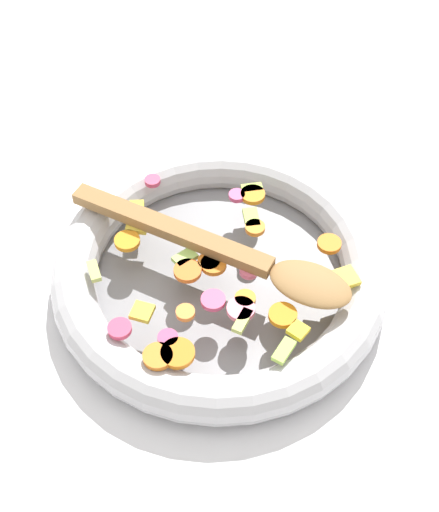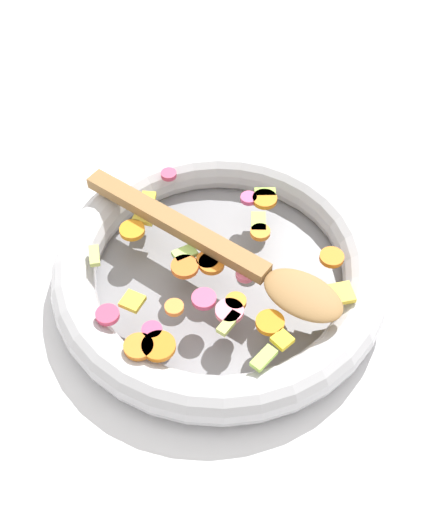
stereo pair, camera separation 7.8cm
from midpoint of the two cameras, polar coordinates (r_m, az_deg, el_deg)
name	(u,v)px [view 1 (the left image)]	position (r m, az deg, el deg)	size (l,w,h in m)	color
ground_plane	(220,283)	(0.82, -2.72, -2.38)	(4.00, 4.00, 0.00)	silver
skillet	(220,272)	(0.80, -2.78, -1.43)	(0.38, 0.38, 0.05)	slate
chopped_vegetables	(220,277)	(0.76, -2.93, -1.85)	(0.29, 0.27, 0.01)	orange
wooden_spoon	(236,255)	(0.77, -1.62, -0.07)	(0.33, 0.15, 0.01)	olive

